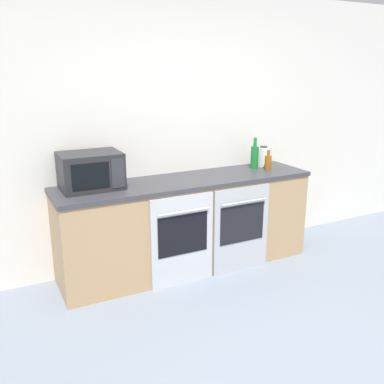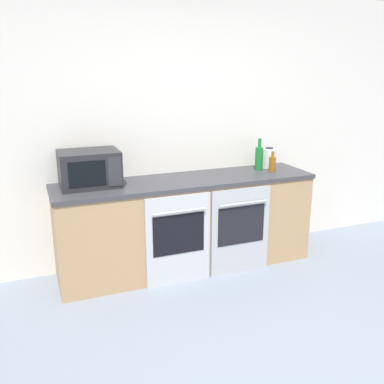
{
  "view_description": "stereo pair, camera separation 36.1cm",
  "coord_description": "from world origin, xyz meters",
  "px_view_note": "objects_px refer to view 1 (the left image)",
  "views": [
    {
      "loc": [
        -1.71,
        -1.69,
        1.89
      ],
      "look_at": [
        0.06,
        1.79,
        0.76
      ],
      "focal_mm": 40.0,
      "sensor_mm": 36.0,
      "label": 1
    },
    {
      "loc": [
        -1.38,
        -1.84,
        1.89
      ],
      "look_at": [
        0.06,
        1.79,
        0.76
      ],
      "focal_mm": 40.0,
      "sensor_mm": 36.0,
      "label": 2
    }
  ],
  "objects_px": {
    "oven_right": "(241,229)",
    "bottle_green": "(255,156)",
    "oven_left": "(182,240)",
    "kettle": "(263,157)",
    "bottle_amber": "(268,162)",
    "microwave": "(91,171)"
  },
  "relations": [
    {
      "from": "oven_right",
      "to": "bottle_green",
      "type": "xyz_separation_m",
      "value": [
        0.4,
        0.4,
        0.59
      ]
    },
    {
      "from": "oven_left",
      "to": "oven_right",
      "type": "xyz_separation_m",
      "value": [
        0.62,
        0.0,
        0.0
      ]
    },
    {
      "from": "kettle",
      "to": "oven_left",
      "type": "bearing_deg",
      "value": -159.12
    },
    {
      "from": "bottle_amber",
      "to": "bottle_green",
      "type": "bearing_deg",
      "value": 123.17
    },
    {
      "from": "oven_right",
      "to": "bottle_green",
      "type": "relative_size",
      "value": 2.62
    },
    {
      "from": "microwave",
      "to": "kettle",
      "type": "relative_size",
      "value": 2.43
    },
    {
      "from": "kettle",
      "to": "bottle_green",
      "type": "bearing_deg",
      "value": -162.2
    },
    {
      "from": "oven_left",
      "to": "oven_right",
      "type": "relative_size",
      "value": 1.0
    },
    {
      "from": "oven_left",
      "to": "bottle_amber",
      "type": "relative_size",
      "value": 4.08
    },
    {
      "from": "microwave",
      "to": "bottle_amber",
      "type": "height_order",
      "value": "microwave"
    },
    {
      "from": "bottle_amber",
      "to": "kettle",
      "type": "bearing_deg",
      "value": 70.05
    },
    {
      "from": "bottle_amber",
      "to": "bottle_green",
      "type": "relative_size",
      "value": 0.64
    },
    {
      "from": "microwave",
      "to": "bottle_green",
      "type": "relative_size",
      "value": 1.61
    },
    {
      "from": "oven_right",
      "to": "bottle_green",
      "type": "distance_m",
      "value": 0.82
    },
    {
      "from": "oven_left",
      "to": "oven_right",
      "type": "height_order",
      "value": "same"
    },
    {
      "from": "oven_left",
      "to": "oven_right",
      "type": "bearing_deg",
      "value": 0.0
    },
    {
      "from": "kettle",
      "to": "oven_right",
      "type": "bearing_deg",
      "value": -140.89
    },
    {
      "from": "oven_left",
      "to": "bottle_green",
      "type": "bearing_deg",
      "value": 21.3
    },
    {
      "from": "microwave",
      "to": "bottle_amber",
      "type": "xyz_separation_m",
      "value": [
        1.79,
        -0.11,
        -0.08
      ]
    },
    {
      "from": "oven_left",
      "to": "microwave",
      "type": "distance_m",
      "value": 1.0
    },
    {
      "from": "microwave",
      "to": "bottle_amber",
      "type": "bearing_deg",
      "value": -3.59
    },
    {
      "from": "microwave",
      "to": "bottle_green",
      "type": "xyz_separation_m",
      "value": [
        1.7,
        0.01,
        -0.03
      ]
    }
  ]
}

